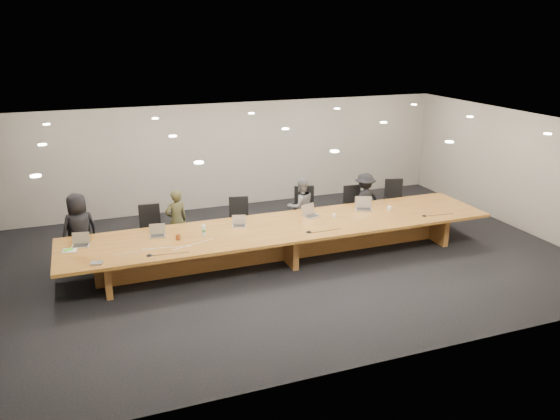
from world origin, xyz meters
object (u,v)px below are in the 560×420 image
object	(u,v)px
chair_mid_left	(240,221)
water_bottle	(204,231)
chair_right	(355,207)
chair_mid_right	(305,210)
amber_mug	(178,237)
laptop_a	(80,240)
laptop_e	(364,204)
person_b	(177,221)
paper_cup_far	(389,209)
mic_right	(424,216)
chair_far_left	(80,240)
av_box	(97,263)
person_d	(364,201)
laptop_d	(312,211)
laptop_b	(157,231)
laptop_c	(239,221)
chair_left	(151,230)
chair_far_right	(395,201)
person_c	(301,207)
paper_cup_near	(334,216)
mic_left	(149,255)
conference_table	(285,236)
mic_center	(309,232)

from	to	relation	value
chair_mid_left	water_bottle	bearing A→B (deg)	-119.19
chair_right	chair_mid_right	bearing A→B (deg)	-179.58
amber_mug	laptop_a	bearing A→B (deg)	170.28
chair_right	laptop_e	world-z (taller)	laptop_e
laptop_a	laptop_e	bearing A→B (deg)	10.75
person_b	paper_cup_far	size ratio (longest dim) A/B	13.74
mic_right	chair_far_left	bearing A→B (deg)	166.21
chair_right	av_box	distance (m)	6.35
person_b	person_d	bearing A→B (deg)	165.09
chair_far_left	laptop_d	xyz separation A→B (m)	(4.78, -0.92, 0.37)
laptop_a	laptop_b	world-z (taller)	laptop_a
laptop_a	laptop_c	bearing A→B (deg)	10.22
water_bottle	paper_cup_far	world-z (taller)	water_bottle
chair_left	chair_far_right	distance (m)	6.02
person_c	laptop_c	distance (m)	2.03
person_b	laptop_a	distance (m)	2.21
person_d	paper_cup_near	distance (m)	1.70
chair_mid_left	paper_cup_near	xyz separation A→B (m)	(1.78, -1.15, 0.27)
chair_far_right	person_c	size ratio (longest dim) A/B	0.79
laptop_c	av_box	bearing A→B (deg)	-145.49
paper_cup_near	paper_cup_far	xyz separation A→B (m)	(1.38, 0.01, 0.01)
laptop_d	paper_cup_near	size ratio (longest dim) A/B	4.22
person_b	person_c	size ratio (longest dim) A/B	1.01
chair_left	laptop_b	xyz separation A→B (m)	(0.01, -1.01, 0.33)
chair_far_left	mic_right	distance (m)	7.30
laptop_b	amber_mug	size ratio (longest dim) A/B	2.89
chair_far_right	chair_right	bearing A→B (deg)	-164.28
chair_far_right	person_b	distance (m)	5.47
chair_mid_right	paper_cup_near	distance (m)	1.26
laptop_c	paper_cup_near	xyz separation A→B (m)	(2.07, -0.19, -0.07)
laptop_a	laptop_e	world-z (taller)	laptop_e
chair_far_left	laptop_b	world-z (taller)	chair_far_left
amber_mug	paper_cup_far	world-z (taller)	amber_mug
chair_right	chair_mid_left	bearing A→B (deg)	-176.07
person_b	laptop_c	size ratio (longest dim) A/B	4.83
chair_mid_left	mic_right	size ratio (longest dim) A/B	9.88
chair_far_right	person_d	distance (m)	0.96
amber_mug	paper_cup_far	xyz separation A→B (m)	(4.77, 0.12, -0.00)
laptop_d	mic_right	size ratio (longest dim) A/B	3.27
chair_mid_left	paper_cup_far	xyz separation A→B (m)	(3.16, -1.15, 0.28)
person_c	laptop_b	size ratio (longest dim) A/B	4.47
person_c	mic_left	size ratio (longest dim) A/B	11.22
laptop_b	laptop_e	size ratio (longest dim) A/B	0.82
chair_mid_left	laptop_d	bearing A→B (deg)	-21.92
conference_table	mic_right	xyz separation A→B (m)	(3.06, -0.49, 0.24)
chair_far_left	laptop_c	xyz separation A→B (m)	(3.12, -0.96, 0.34)
chair_right	av_box	bearing A→B (deg)	-158.43
person_b	av_box	distance (m)	2.59
water_bottle	mic_left	xyz separation A→B (m)	(-1.14, -0.62, -0.09)
chair_mid_left	mic_center	xyz separation A→B (m)	(0.92, -1.78, 0.24)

